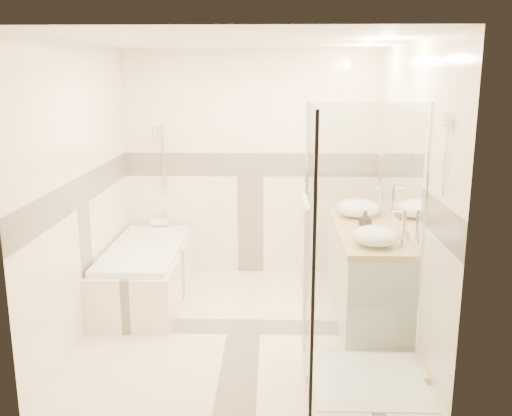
{
  "coord_description": "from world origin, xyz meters",
  "views": [
    {
      "loc": [
        0.25,
        -4.78,
        2.23
      ],
      "look_at": [
        0.1,
        0.25,
        1.05
      ],
      "focal_mm": 40.0,
      "sensor_mm": 36.0,
      "label": 1
    }
  ],
  "objects_px": {
    "vanity": "(365,272)",
    "vessel_sink_near": "(358,208)",
    "amenity_bottle_b": "(365,219)",
    "vessel_sink_far": "(376,236)",
    "amenity_bottle_a": "(367,223)",
    "shower_enclosure": "(353,321)",
    "bathtub": "(146,270)"
  },
  "relations": [
    {
      "from": "bathtub",
      "to": "amenity_bottle_b",
      "type": "bearing_deg",
      "value": -8.48
    },
    {
      "from": "bathtub",
      "to": "shower_enclosure",
      "type": "xyz_separation_m",
      "value": [
        1.86,
        -1.62,
        0.2
      ]
    },
    {
      "from": "vessel_sink_far",
      "to": "amenity_bottle_a",
      "type": "relative_size",
      "value": 2.83
    },
    {
      "from": "amenity_bottle_a",
      "to": "amenity_bottle_b",
      "type": "relative_size",
      "value": 0.89
    },
    {
      "from": "vanity",
      "to": "amenity_bottle_a",
      "type": "bearing_deg",
      "value": -106.28
    },
    {
      "from": "vanity",
      "to": "shower_enclosure",
      "type": "height_order",
      "value": "shower_enclosure"
    },
    {
      "from": "vessel_sink_far",
      "to": "amenity_bottle_b",
      "type": "relative_size",
      "value": 2.5
    },
    {
      "from": "amenity_bottle_b",
      "to": "amenity_bottle_a",
      "type": "bearing_deg",
      "value": -90.0
    },
    {
      "from": "vanity",
      "to": "bathtub",
      "type": "bearing_deg",
      "value": 170.75
    },
    {
      "from": "vessel_sink_near",
      "to": "bathtub",
      "type": "bearing_deg",
      "value": -176.97
    },
    {
      "from": "vanity",
      "to": "vessel_sink_far",
      "type": "height_order",
      "value": "vessel_sink_far"
    },
    {
      "from": "vanity",
      "to": "vessel_sink_far",
      "type": "bearing_deg",
      "value": -92.2
    },
    {
      "from": "vanity",
      "to": "amenity_bottle_a",
      "type": "relative_size",
      "value": 11.39
    },
    {
      "from": "vanity",
      "to": "vessel_sink_near",
      "type": "relative_size",
      "value": 3.67
    },
    {
      "from": "vanity",
      "to": "vessel_sink_near",
      "type": "height_order",
      "value": "vessel_sink_near"
    },
    {
      "from": "bathtub",
      "to": "vessel_sink_near",
      "type": "height_order",
      "value": "vessel_sink_near"
    },
    {
      "from": "vanity",
      "to": "shower_enclosure",
      "type": "relative_size",
      "value": 0.79
    },
    {
      "from": "amenity_bottle_b",
      "to": "vanity",
      "type": "bearing_deg",
      "value": -58.5
    },
    {
      "from": "vessel_sink_near",
      "to": "vessel_sink_far",
      "type": "height_order",
      "value": "vessel_sink_near"
    },
    {
      "from": "vessel_sink_far",
      "to": "shower_enclosure",
      "type": "bearing_deg",
      "value": -109.95
    },
    {
      "from": "vessel_sink_near",
      "to": "vanity",
      "type": "bearing_deg",
      "value": -87.53
    },
    {
      "from": "amenity_bottle_a",
      "to": "amenity_bottle_b",
      "type": "height_order",
      "value": "amenity_bottle_b"
    },
    {
      "from": "vessel_sink_near",
      "to": "amenity_bottle_a",
      "type": "height_order",
      "value": "vessel_sink_near"
    },
    {
      "from": "shower_enclosure",
      "to": "amenity_bottle_b",
      "type": "bearing_deg",
      "value": 78.18
    },
    {
      "from": "vanity",
      "to": "amenity_bottle_a",
      "type": "xyz_separation_m",
      "value": [
        -0.02,
        -0.07,
        0.49
      ]
    },
    {
      "from": "bathtub",
      "to": "vanity",
      "type": "bearing_deg",
      "value": -9.25
    },
    {
      "from": "vessel_sink_near",
      "to": "amenity_bottle_b",
      "type": "height_order",
      "value": "vessel_sink_near"
    },
    {
      "from": "bathtub",
      "to": "vessel_sink_far",
      "type": "distance_m",
      "value": 2.38
    },
    {
      "from": "amenity_bottle_a",
      "to": "bathtub",
      "type": "bearing_deg",
      "value": 168.89
    },
    {
      "from": "shower_enclosure",
      "to": "vessel_sink_near",
      "type": "bearing_deg",
      "value": 81.06
    },
    {
      "from": "vessel_sink_far",
      "to": "amenity_bottle_a",
      "type": "xyz_separation_m",
      "value": [
        0.0,
        0.45,
        -0.01
      ]
    },
    {
      "from": "vanity",
      "to": "amenity_bottle_b",
      "type": "relative_size",
      "value": 10.1
    }
  ]
}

